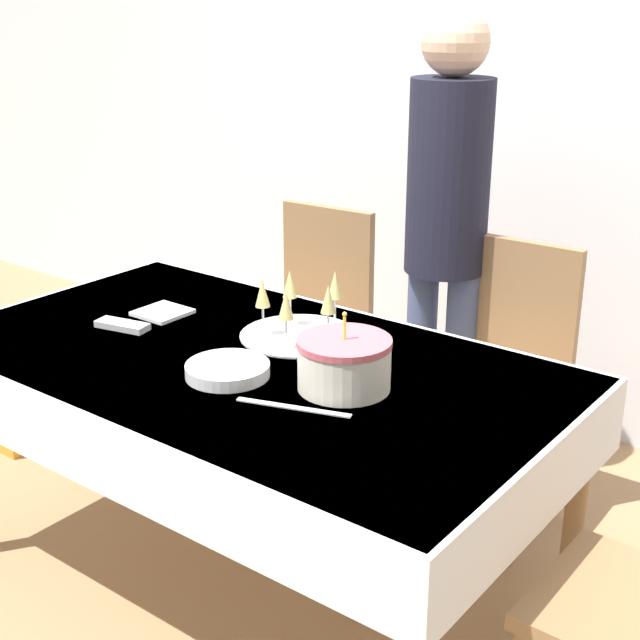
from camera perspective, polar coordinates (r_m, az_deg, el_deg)
ground_plane at (r=2.90m, az=-4.39°, el=-16.42°), size 12.00×12.00×0.00m
wall_back at (r=3.72m, az=12.54°, el=13.95°), size 8.00×0.05×2.70m
dining_table at (r=2.56m, az=-4.78°, el=-4.44°), size 1.82×1.02×0.76m
dining_chair_far_left at (r=3.44m, az=-0.52°, el=-0.12°), size 0.44×0.44×0.96m
dining_chair_far_right at (r=3.05m, az=11.61°, el=-3.35°), size 0.43×0.43×0.96m
birthday_cake at (r=2.29m, az=1.55°, el=-2.81°), size 0.25×0.25×0.21m
champagne_tray at (r=2.63m, az=-1.30°, el=0.39°), size 0.36×0.36×0.18m
plate_stack_main at (r=2.39m, az=-5.94°, el=-3.20°), size 0.23×0.23×0.03m
cake_knife at (r=2.21m, az=-1.72°, el=-5.62°), size 0.29×0.11×0.00m
fork_pile at (r=2.78m, az=-12.54°, el=-0.33°), size 0.18×0.09×0.02m
napkin_pile at (r=2.88m, az=-10.05°, el=0.48°), size 0.15×0.15×0.01m
person_standing at (r=3.08m, az=8.13°, el=6.83°), size 0.28×0.28×1.69m
gift_bag at (r=3.81m, az=-19.40°, el=-5.45°), size 0.26×0.16×0.30m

